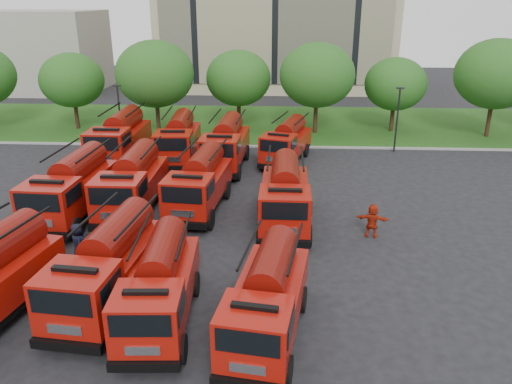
% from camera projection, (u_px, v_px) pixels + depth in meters
% --- Properties ---
extents(ground, '(140.00, 140.00, 0.00)m').
position_uv_depth(ground, '(219.00, 248.00, 24.46)').
color(ground, black).
rests_on(ground, ground).
extents(lawn, '(70.00, 16.00, 0.12)m').
position_uv_depth(lawn, '(251.00, 123.00, 48.63)').
color(lawn, '#154712').
rests_on(lawn, ground).
extents(curb, '(70.00, 0.30, 0.14)m').
position_uv_depth(curb, '(245.00, 146.00, 41.09)').
color(curb, gray).
rests_on(curb, ground).
extents(side_building, '(18.00, 12.00, 10.00)m').
position_uv_depth(side_building, '(30.00, 51.00, 65.02)').
color(side_building, gray).
rests_on(side_building, ground).
extents(tree_1, '(5.71, 5.71, 6.98)m').
position_uv_depth(tree_1, '(72.00, 80.00, 44.97)').
color(tree_1, '#382314').
rests_on(tree_1, ground).
extents(tree_2, '(6.72, 6.72, 8.22)m').
position_uv_depth(tree_2, '(155.00, 74.00, 42.90)').
color(tree_2, '#382314').
rests_on(tree_2, ground).
extents(tree_3, '(5.88, 5.88, 7.19)m').
position_uv_depth(tree_3, '(238.00, 78.00, 45.14)').
color(tree_3, '#382314').
rests_on(tree_3, ground).
extents(tree_4, '(6.55, 6.55, 8.01)m').
position_uv_depth(tree_4, '(317.00, 75.00, 43.22)').
color(tree_4, '#382314').
rests_on(tree_4, ground).
extents(tree_5, '(5.46, 5.46, 6.68)m').
position_uv_depth(tree_5, '(395.00, 84.00, 44.13)').
color(tree_5, '#382314').
rests_on(tree_5, ground).
extents(tree_6, '(6.89, 6.89, 8.42)m').
position_uv_depth(tree_6, '(497.00, 74.00, 41.94)').
color(tree_6, '#382314').
rests_on(tree_6, ground).
extents(lamp_post_0, '(0.60, 0.25, 5.11)m').
position_uv_depth(lamp_post_0, '(120.00, 113.00, 39.89)').
color(lamp_post_0, black).
rests_on(lamp_post_0, ground).
extents(lamp_post_1, '(0.60, 0.25, 5.11)m').
position_uv_depth(lamp_post_1, '(398.00, 116.00, 38.84)').
color(lamp_post_1, black).
rests_on(lamp_post_1, ground).
extents(fire_truck_1, '(3.24, 7.46, 3.30)m').
position_uv_depth(fire_truck_1, '(109.00, 265.00, 19.58)').
color(fire_truck_1, black).
rests_on(fire_truck_1, ground).
extents(fire_truck_2, '(2.72, 6.75, 3.02)m').
position_uv_depth(fire_truck_2, '(160.00, 285.00, 18.52)').
color(fire_truck_2, black).
rests_on(fire_truck_2, ground).
extents(fire_truck_3, '(3.26, 6.92, 3.03)m').
position_uv_depth(fire_truck_3, '(267.00, 298.00, 17.70)').
color(fire_truck_3, black).
rests_on(fire_truck_3, ground).
extents(fire_truck_4, '(3.07, 7.71, 3.46)m').
position_uv_depth(fire_truck_4, '(72.00, 187.00, 27.42)').
color(fire_truck_4, black).
rests_on(fire_truck_4, ground).
extents(fire_truck_5, '(2.80, 7.52, 3.41)m').
position_uv_depth(fire_truck_5, '(133.00, 183.00, 28.21)').
color(fire_truck_5, black).
rests_on(fire_truck_5, ground).
extents(fire_truck_6, '(3.18, 7.38, 3.26)m').
position_uv_depth(fire_truck_6, '(200.00, 182.00, 28.44)').
color(fire_truck_6, black).
rests_on(fire_truck_6, ground).
extents(fire_truck_7, '(2.74, 7.31, 3.31)m').
position_uv_depth(fire_truck_7, '(285.00, 195.00, 26.58)').
color(fire_truck_7, black).
rests_on(fire_truck_7, ground).
extents(fire_truck_8, '(2.99, 7.97, 3.61)m').
position_uv_depth(fire_truck_8, '(120.00, 138.00, 36.81)').
color(fire_truck_8, black).
rests_on(fire_truck_8, ground).
extents(fire_truck_9, '(3.03, 7.53, 3.37)m').
position_uv_depth(fire_truck_9, '(179.00, 139.00, 36.97)').
color(fire_truck_9, black).
rests_on(fire_truck_9, ground).
extents(fire_truck_10, '(3.08, 7.65, 3.42)m').
position_uv_depth(fire_truck_10, '(226.00, 144.00, 35.59)').
color(fire_truck_10, black).
rests_on(fire_truck_10, ground).
extents(fire_truck_11, '(4.03, 7.02, 3.03)m').
position_uv_depth(fire_truck_11, '(287.00, 142.00, 36.90)').
color(fire_truck_11, black).
rests_on(fire_truck_11, ground).
extents(firefighter_2, '(0.85, 1.15, 1.75)m').
position_uv_depth(firefighter_2, '(277.00, 344.00, 17.68)').
color(firefighter_2, '#AC220D').
rests_on(firefighter_2, ground).
extents(firefighter_3, '(1.33, 1.06, 1.82)m').
position_uv_depth(firefighter_3, '(249.00, 343.00, 17.75)').
color(firefighter_3, black).
rests_on(firefighter_3, ground).
extents(firefighter_4, '(0.99, 1.12, 1.93)m').
position_uv_depth(firefighter_4, '(81.00, 262.00, 23.22)').
color(firefighter_4, black).
rests_on(firefighter_4, ground).
extents(firefighter_5, '(1.77, 1.03, 1.78)m').
position_uv_depth(firefighter_5, '(371.00, 236.00, 25.68)').
color(firefighter_5, '#AC220D').
rests_on(firefighter_5, ground).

